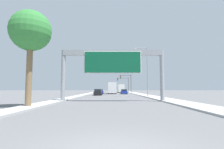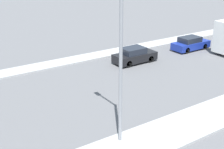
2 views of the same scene
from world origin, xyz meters
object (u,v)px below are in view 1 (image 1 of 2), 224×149
Objects in this scene: sign_gantry at (112,62)px; car_near_center at (100,92)px; traffic_light_near_intersection at (127,81)px; car_far_center at (98,92)px; truck_box_primary at (112,88)px; traffic_light_mid_block at (124,82)px; truck_box_secondary at (121,88)px; palm_tree_foreground at (30,32)px; car_mid_left at (124,92)px; street_lamp_right at (145,68)px.

car_near_center is (-3.50, 28.06, -4.41)m from sign_gantry.
sign_gantry is at bearing -97.78° from traffic_light_near_intersection.
car_far_center is 12.74m from truck_box_primary.
traffic_light_mid_block reaches higher than truck_box_primary.
car_near_center is 15.49m from traffic_light_near_intersection.
traffic_light_mid_block is at bearing 56.10° from truck_box_secondary.
sign_gantry reaches higher than car_near_center.
palm_tree_foreground is (-12.67, -57.12, 2.55)m from traffic_light_mid_block.
truck_box_secondary is at bearing 85.80° from sign_gantry.
traffic_light_mid_block is (1.67, 20.39, 3.58)m from car_mid_left.
street_lamp_right reaches higher than car_mid_left.
car_far_center is at bearing -114.43° from traffic_light_near_intersection.
sign_gantry is 50.38m from traffic_light_mid_block.
car_mid_left is 17.93m from truck_box_secondary.
truck_box_primary is 1.35× the size of traffic_light_mid_block.
traffic_light_mid_block reaches higher than car_near_center.
car_mid_left is 38.84m from palm_tree_foreground.
sign_gantry reaches higher than truck_box_secondary.
traffic_light_near_intersection is 28.85m from street_lamp_right.
car_mid_left is at bearing -100.79° from traffic_light_near_intersection.
palm_tree_foreground reaches higher than car_far_center.
car_far_center is at bearing -126.74° from car_mid_left.
palm_tree_foreground is at bearing -136.93° from sign_gantry.
street_lamp_right is (10.04, -16.75, 5.01)m from car_near_center.
palm_tree_foreground is at bearing -101.38° from truck_box_secondary.
street_lamp_right is (14.04, 18.32, -1.11)m from palm_tree_foreground.
traffic_light_near_intersection is 0.68× the size of street_lamp_right.
truck_box_primary is 1.27× the size of traffic_light_near_intersection.
traffic_light_near_intersection is at bearing -75.26° from truck_box_secondary.
traffic_light_near_intersection is at bearing -88.21° from traffic_light_mid_block.
sign_gantry is 2.03× the size of traffic_light_near_intersection.
truck_box_secondary is (7.00, 27.29, 0.93)m from car_far_center.
street_lamp_right reaches higher than palm_tree_foreground.
palm_tree_foreground reaches higher than car_mid_left.
street_lamp_right is at bearing 59.97° from sign_gantry.
traffic_light_mid_block is 58.56m from palm_tree_foreground.
car_far_center is 14.40m from street_lamp_right.
car_far_center is 0.96× the size of car_near_center.
car_mid_left is 4.63m from truck_box_primary.
street_lamp_right reaches higher than car_far_center.
car_near_center is 1.04× the size of car_mid_left.
palm_tree_foreground is (-11.00, -36.74, 6.13)m from car_mid_left.
car_mid_left is at bearing -94.67° from traffic_light_mid_block.
traffic_light_mid_block is at bearing 73.61° from truck_box_primary.
truck_box_secondary is 55.98m from palm_tree_foreground.
palm_tree_foreground is (-11.00, -54.64, 5.16)m from truck_box_secondary.
car_mid_left is at bearing 53.26° from car_far_center.
truck_box_secondary is at bearing 70.32° from car_near_center.
truck_box_secondary is at bearing -123.90° from traffic_light_mid_block.
sign_gantry is 40.49m from traffic_light_near_intersection.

